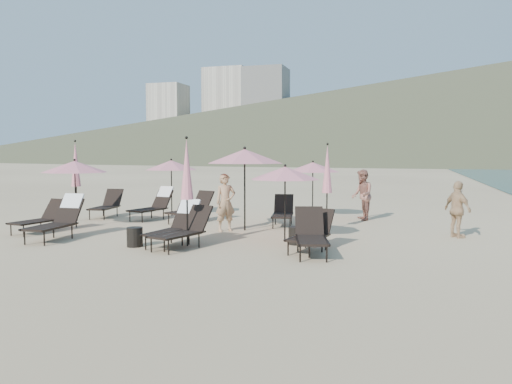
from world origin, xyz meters
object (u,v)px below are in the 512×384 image
(lounger_8, at_px, (192,208))
(umbrella_closed_0, at_px, (187,170))
(lounger_5, at_px, (312,232))
(umbrella_open_0, at_px, (75,167))
(umbrella_closed_1, at_px, (327,170))
(side_table_0, at_px, (135,237))
(beachgoer_b, at_px, (362,195))
(umbrella_open_3, at_px, (171,165))
(umbrella_open_4, at_px, (313,167))
(beachgoer_a, at_px, (225,203))
(lounger_7, at_px, (154,204))
(side_table_1, at_px, (296,236))
(umbrella_open_2, at_px, (285,173))
(lounger_3, at_px, (176,224))
(lounger_6, at_px, (107,204))
(umbrella_open_1, at_px, (245,156))
(beachgoer_c, at_px, (458,209))
(umbrella_closed_2, at_px, (76,165))
(lounger_4, at_px, (311,234))
(lounger_0, at_px, (40,218))
(lounger_1, at_px, (58,218))
(lounger_2, at_px, (183,229))
(lounger_9, at_px, (283,212))

(lounger_8, distance_m, umbrella_closed_0, 4.64)
(lounger_8, bearing_deg, lounger_5, -21.40)
(umbrella_open_0, distance_m, umbrella_closed_1, 7.81)
(side_table_0, xyz_separation_m, beachgoer_b, (4.91, 6.75, 0.64))
(umbrella_open_3, height_order, umbrella_open_4, umbrella_open_3)
(umbrella_open_3, bearing_deg, beachgoer_a, -42.27)
(umbrella_open_3, height_order, umbrella_closed_1, umbrella_closed_1)
(lounger_7, height_order, side_table_0, lounger_7)
(umbrella_closed_0, height_order, side_table_1, umbrella_closed_0)
(umbrella_open_3, bearing_deg, side_table_0, -71.27)
(side_table_0, bearing_deg, lounger_5, 10.17)
(umbrella_open_2, relative_size, side_table_0, 4.20)
(lounger_8, xyz_separation_m, beachgoer_a, (1.77, -1.49, 0.38))
(umbrella_open_4, bearing_deg, lounger_3, -109.24)
(lounger_6, height_order, umbrella_open_1, umbrella_open_1)
(umbrella_open_1, distance_m, beachgoer_a, 1.49)
(umbrella_open_2, relative_size, side_table_1, 4.54)
(lounger_6, xyz_separation_m, side_table_1, (7.83, -3.36, -0.24))
(lounger_7, xyz_separation_m, beachgoer_b, (7.04, 1.88, 0.34))
(umbrella_open_4, bearing_deg, umbrella_closed_1, -70.82)
(beachgoer_a, distance_m, beachgoer_c, 6.55)
(umbrella_closed_2, bearing_deg, umbrella_open_0, -53.82)
(lounger_4, distance_m, side_table_1, 1.34)
(beachgoer_b, bearing_deg, umbrella_closed_2, -87.63)
(umbrella_closed_0, bearing_deg, side_table_1, 22.11)
(lounger_3, height_order, umbrella_open_0, umbrella_open_0)
(umbrella_closed_2, distance_m, beachgoer_c, 12.29)
(lounger_0, bearing_deg, lounger_1, -22.52)
(umbrella_closed_1, distance_m, beachgoer_c, 3.82)
(umbrella_open_3, height_order, umbrella_closed_0, umbrella_closed_0)
(lounger_0, distance_m, side_table_0, 4.01)
(lounger_7, bearing_deg, lounger_2, -42.04)
(lounger_6, xyz_separation_m, lounger_7, (1.93, 0.00, 0.08))
(lounger_8, bearing_deg, lounger_7, -175.42)
(lounger_7, distance_m, side_table_0, 5.33)
(umbrella_open_0, bearing_deg, lounger_5, -11.40)
(lounger_7, distance_m, beachgoer_c, 9.95)
(lounger_9, relative_size, umbrella_open_1, 0.70)
(lounger_0, height_order, lounger_2, lounger_2)
(lounger_1, relative_size, beachgoer_b, 1.09)
(lounger_1, distance_m, lounger_5, 6.85)
(lounger_6, bearing_deg, lounger_2, -50.31)
(lounger_6, height_order, umbrella_closed_2, umbrella_closed_2)
(lounger_6, bearing_deg, side_table_1, -32.06)
(lounger_2, xyz_separation_m, beachgoer_c, (6.51, 3.66, 0.31))
(lounger_5, distance_m, beachgoer_b, 6.03)
(lounger_8, relative_size, umbrella_open_1, 0.76)
(side_table_0, bearing_deg, umbrella_open_2, 30.66)
(lounger_2, distance_m, lounger_8, 4.71)
(umbrella_open_1, relative_size, umbrella_closed_0, 0.92)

